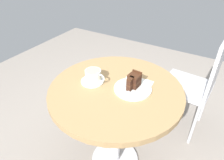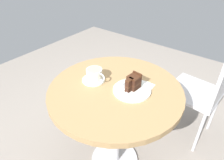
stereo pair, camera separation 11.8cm
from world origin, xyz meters
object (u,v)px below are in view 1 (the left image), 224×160
at_px(cake_slice, 134,81).
at_px(napkin, 137,84).
at_px(teaspoon, 99,78).
at_px(cake_plate, 133,89).
at_px(coffee_cup, 93,75).
at_px(cafe_chair, 200,80).
at_px(fork, 124,86).
at_px(saucer, 92,81).

height_order(cake_slice, napkin, cake_slice).
xyz_separation_m(teaspoon, cake_plate, (0.23, 0.02, -0.01)).
relative_size(coffee_cup, cafe_chair, 0.15).
distance_m(fork, napkin, 0.09).
bearing_deg(saucer, cake_slice, 15.70).
bearing_deg(cake_plate, fork, -169.62).
xyz_separation_m(saucer, cake_slice, (0.25, 0.07, 0.05)).
height_order(coffee_cup, teaspoon, coffee_cup).
distance_m(coffee_cup, napkin, 0.27).
height_order(saucer, cafe_chair, cafe_chair).
distance_m(cake_slice, fork, 0.07).
height_order(coffee_cup, cake_slice, cake_slice).
bearing_deg(saucer, fork, 12.80).
bearing_deg(coffee_cup, napkin, 22.99).
xyz_separation_m(fork, napkin, (0.05, 0.07, -0.01)).
bearing_deg(cake_slice, cafe_chair, 61.72).
height_order(cake_plate, cake_slice, cake_slice).
distance_m(napkin, cafe_chair, 0.65).
bearing_deg(cake_slice, coffee_cup, -165.39).
relative_size(saucer, fork, 1.07).
relative_size(coffee_cup, fork, 1.00).
distance_m(saucer, cafe_chair, 0.88).
height_order(teaspoon, cafe_chair, cafe_chair).
xyz_separation_m(cake_slice, fork, (-0.05, -0.02, -0.04)).
distance_m(cake_slice, cafe_chair, 0.70).
bearing_deg(teaspoon, fork, 5.72).
height_order(saucer, fork, fork).
bearing_deg(teaspoon, cafe_chair, 52.04).
distance_m(saucer, cake_slice, 0.26).
xyz_separation_m(coffee_cup, fork, (0.19, 0.04, -0.03)).
distance_m(fork, cafe_chair, 0.73).
height_order(teaspoon, cake_slice, cake_slice).
height_order(saucer, teaspoon, teaspoon).
bearing_deg(cafe_chair, cake_plate, -22.99).
distance_m(cake_plate, cafe_chair, 0.70).
relative_size(saucer, napkin, 0.76).
relative_size(teaspoon, cafe_chair, 0.11).
bearing_deg(saucer, cake_plate, 12.30).
distance_m(saucer, coffee_cup, 0.04).
bearing_deg(teaspoon, coffee_cup, -117.29).
relative_size(saucer, teaspoon, 1.47).
bearing_deg(saucer, coffee_cup, 50.84).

